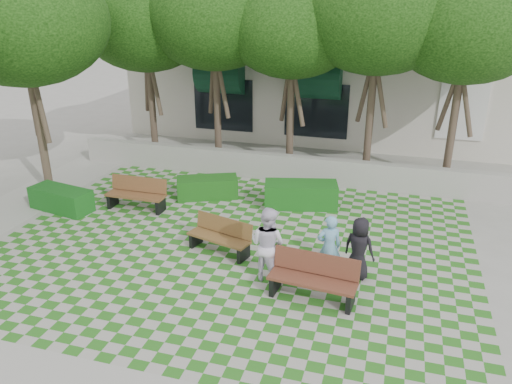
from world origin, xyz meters
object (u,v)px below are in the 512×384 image
(hedge_west, at_px, (61,199))
(person_blue, at_px, (329,247))
(bench_east, at_px, (313,279))
(bench_west, at_px, (137,194))
(person_white, at_px, (268,244))
(bench_mid, at_px, (220,237))
(hedge_midleft, at_px, (207,187))
(hedge_midright, at_px, (301,195))
(person_dark, at_px, (359,248))

(hedge_west, height_order, person_blue, person_blue)
(bench_east, height_order, hedge_west, bench_east)
(bench_west, bearing_deg, hedge_west, -161.07)
(hedge_west, relative_size, person_blue, 1.25)
(person_blue, xyz_separation_m, person_white, (-1.30, -0.47, 0.11))
(bench_mid, xyz_separation_m, hedge_midleft, (-1.63, 3.25, -0.09))
(hedge_west, bearing_deg, person_blue, -10.58)
(bench_east, distance_m, hedge_west, 8.43)
(hedge_midleft, bearing_deg, hedge_midright, 2.15)
(bench_west, relative_size, person_dark, 1.23)
(hedge_midleft, relative_size, hedge_west, 0.98)
(bench_west, height_order, person_white, person_white)
(hedge_midright, relative_size, person_dark, 1.48)
(hedge_midleft, distance_m, person_blue, 5.75)
(bench_east, xyz_separation_m, person_white, (-1.13, 0.47, 0.41))
(bench_west, relative_size, hedge_midright, 0.83)
(hedge_midleft, relative_size, person_blue, 1.23)
(bench_mid, relative_size, hedge_midleft, 0.92)
(bench_east, xyz_separation_m, person_dark, (0.82, 1.13, 0.26))
(person_blue, height_order, person_white, person_white)
(bench_east, height_order, person_white, person_white)
(hedge_midright, bearing_deg, person_dark, -60.28)
(bench_east, distance_m, person_blue, 1.00)
(bench_mid, bearing_deg, hedge_west, -175.62)
(bench_east, xyz_separation_m, person_blue, (0.17, 0.94, 0.30))
(hedge_midleft, height_order, hedge_west, hedge_west)
(bench_west, height_order, hedge_midleft, bench_west)
(person_blue, height_order, person_dark, person_blue)
(hedge_midright, xyz_separation_m, hedge_west, (-6.82, -2.26, -0.04))
(bench_west, xyz_separation_m, hedge_midright, (4.69, 1.54, -0.08))
(hedge_midleft, distance_m, person_dark, 6.16)
(bench_mid, distance_m, person_white, 1.78)
(hedge_midright, bearing_deg, bench_mid, -111.89)
(hedge_midleft, height_order, person_blue, person_blue)
(hedge_midleft, height_order, person_white, person_white)
(bench_east, height_order, person_blue, person_blue)
(bench_mid, xyz_separation_m, person_blue, (2.76, -0.43, 0.35))
(bench_mid, height_order, hedge_midright, bench_mid)
(hedge_west, height_order, person_dark, person_dark)
(bench_mid, height_order, hedge_west, bench_mid)
(bench_east, xyz_separation_m, hedge_midleft, (-4.23, 4.63, -0.14))
(hedge_midright, xyz_separation_m, hedge_midleft, (-2.99, -0.11, -0.05))
(bench_west, distance_m, hedge_midright, 4.93)
(bench_east, relative_size, bench_west, 1.06)
(hedge_midright, relative_size, person_blue, 1.41)
(person_blue, xyz_separation_m, person_dark, (0.65, 0.19, -0.03))
(bench_east, distance_m, person_white, 1.29)
(bench_west, distance_m, person_white, 5.54)
(bench_mid, height_order, person_blue, person_blue)
(bench_west, height_order, person_blue, person_blue)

